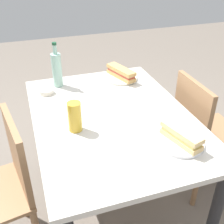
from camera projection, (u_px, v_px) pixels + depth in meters
The scene contains 13 objects.
ground_plane at pixel (112, 204), 1.97m from camera, with size 8.00×8.00×0.00m, color #6B6056.
dining_table at pixel (112, 130), 1.64m from camera, with size 1.20×0.86×0.72m.
chair_far at pixel (201, 130), 1.88m from camera, with size 0.41×0.41×0.85m.
chair_near at pixel (3, 185), 1.46m from camera, with size 0.46×0.46×0.85m.
plate_near at pixel (180, 143), 1.36m from camera, with size 0.23×0.23×0.01m, color white.
baguette_sandwich_near at pixel (181, 136), 1.34m from camera, with size 0.23×0.13×0.07m.
knife_near at pixel (186, 136), 1.39m from camera, with size 0.18×0.04×0.01m.
plate_far at pixel (121, 78), 1.99m from camera, with size 0.23×0.23×0.01m, color silver.
baguette_sandwich_far at pixel (121, 73), 1.97m from camera, with size 0.26×0.14×0.07m.
knife_far at pixel (125, 74), 2.02m from camera, with size 0.17×0.08×0.01m.
water_bottle at pixel (57, 69), 1.85m from camera, with size 0.06×0.06×0.30m.
beer_glass at pixel (75, 117), 1.43m from camera, with size 0.07×0.07×0.16m, color gold.
olive_bowl at pixel (46, 91), 1.80m from camera, with size 0.09×0.09×0.03m, color silver.
Camera 1 is at (1.28, -0.43, 1.57)m, focal length 45.59 mm.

